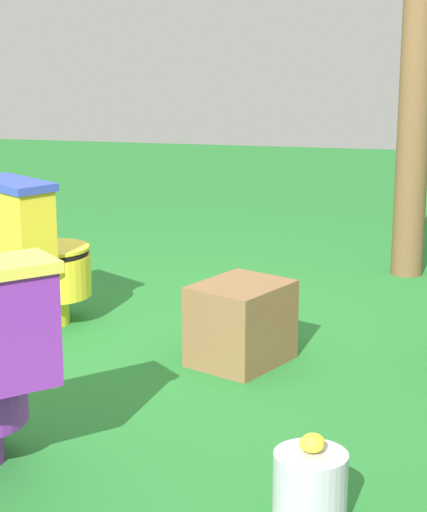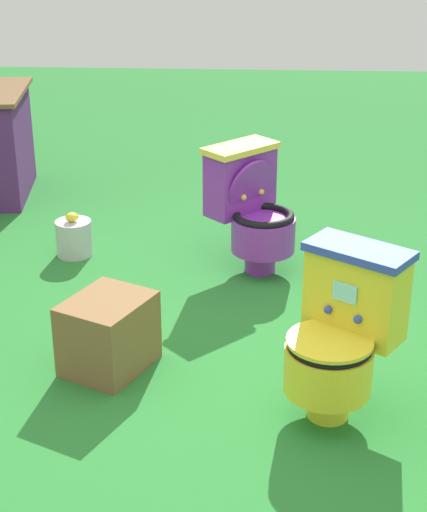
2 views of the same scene
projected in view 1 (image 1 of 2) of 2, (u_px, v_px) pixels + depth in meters
The scene contains 5 objects.
ground at pixel (179, 354), 4.22m from camera, with size 14.00×14.00×0.00m, color #26752D.
toilet_yellow at pixel (36, 252), 4.51m from camera, with size 0.61×0.63×0.73m.
wooden_post at pixel (415, 107), 5.31m from camera, with size 0.18×0.18×1.93m, color brown.
small_crate at pixel (241, 323), 4.09m from camera, with size 0.40×0.33×0.35m, color brown.
lemon_bucket at pixel (310, 486), 2.79m from camera, with size 0.22×0.22×0.28m.
Camera 1 is at (-0.96, 3.87, 1.45)m, focal length 67.00 mm.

